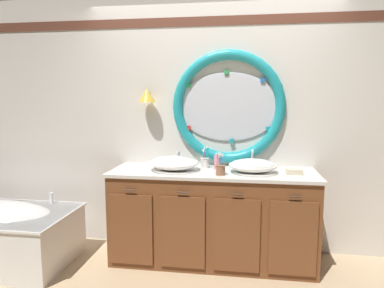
% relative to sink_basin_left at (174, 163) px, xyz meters
% --- Properties ---
extents(ground_plane, '(14.00, 14.00, 0.00)m').
position_rel_sink_basin_left_xyz_m(ground_plane, '(0.33, -0.22, -0.96)').
color(ground_plane, tan).
extents(back_wall_assembly, '(6.40, 0.26, 2.60)m').
position_rel_sink_basin_left_xyz_m(back_wall_assembly, '(0.35, 0.37, 0.37)').
color(back_wall_assembly, silver).
rests_on(back_wall_assembly, ground_plane).
extents(vanity_counter, '(1.94, 0.66, 0.89)m').
position_rel_sink_basin_left_xyz_m(vanity_counter, '(0.37, 0.03, -0.51)').
color(vanity_counter, brown).
rests_on(vanity_counter, ground_plane).
extents(sink_basin_left, '(0.48, 0.48, 0.13)m').
position_rel_sink_basin_left_xyz_m(sink_basin_left, '(0.00, 0.00, 0.00)').
color(sink_basin_left, white).
rests_on(sink_basin_left, vanity_counter).
extents(sink_basin_right, '(0.45, 0.45, 0.13)m').
position_rel_sink_basin_left_xyz_m(sink_basin_right, '(0.74, -0.00, -0.00)').
color(sink_basin_right, white).
rests_on(sink_basin_right, vanity_counter).
extents(faucet_set_left, '(0.20, 0.14, 0.15)m').
position_rel_sink_basin_left_xyz_m(faucet_set_left, '(0.00, 0.25, -0.01)').
color(faucet_set_left, silver).
rests_on(faucet_set_left, vanity_counter).
extents(faucet_set_right, '(0.21, 0.14, 0.18)m').
position_rel_sink_basin_left_xyz_m(faucet_set_right, '(0.74, 0.25, 0.00)').
color(faucet_set_right, silver).
rests_on(faucet_set_right, vanity_counter).
extents(toothbrush_holder_left, '(0.09, 0.09, 0.22)m').
position_rel_sink_basin_left_xyz_m(toothbrush_holder_left, '(0.28, 0.15, -0.01)').
color(toothbrush_holder_left, white).
rests_on(toothbrush_holder_left, vanity_counter).
extents(toothbrush_holder_right, '(0.09, 0.09, 0.20)m').
position_rel_sink_basin_left_xyz_m(toothbrush_holder_right, '(0.45, -0.15, -0.02)').
color(toothbrush_holder_right, '#996647').
rests_on(toothbrush_holder_right, vanity_counter).
extents(soap_dispenser, '(0.06, 0.07, 0.17)m').
position_rel_sink_basin_left_xyz_m(soap_dispenser, '(0.41, 0.09, 0.01)').
color(soap_dispenser, pink).
rests_on(soap_dispenser, vanity_counter).
extents(folded_hand_towel, '(0.15, 0.12, 0.05)m').
position_rel_sink_basin_left_xyz_m(folded_hand_towel, '(1.11, -0.01, -0.05)').
color(folded_hand_towel, beige).
rests_on(folded_hand_towel, vanity_counter).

